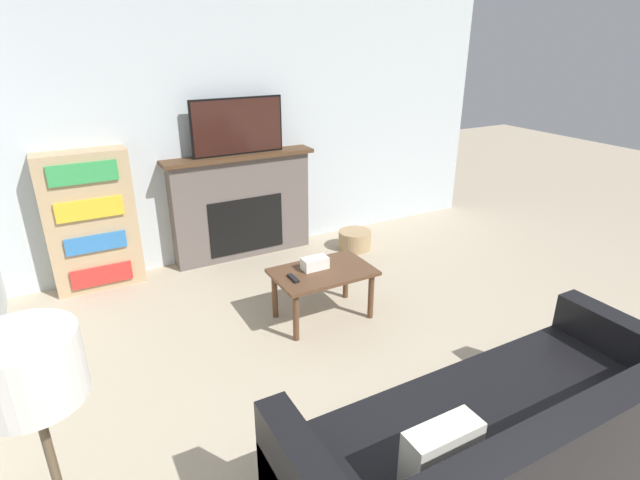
% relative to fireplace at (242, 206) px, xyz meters
% --- Properties ---
extents(wall_back, '(5.95, 0.06, 2.70)m').
position_rel_fireplace_xyz_m(wall_back, '(0.17, 0.14, 0.78)').
color(wall_back, silver).
rests_on(wall_back, ground_plane).
extents(fireplace, '(1.59, 0.28, 1.13)m').
position_rel_fireplace_xyz_m(fireplace, '(0.00, 0.00, 0.00)').
color(fireplace, '#605651').
rests_on(fireplace, ground_plane).
extents(tv, '(0.96, 0.03, 0.57)m').
position_rel_fireplace_xyz_m(tv, '(0.00, -0.02, 0.85)').
color(tv, black).
rests_on(tv, fireplace).
extents(couch, '(2.31, 0.99, 0.88)m').
position_rel_fireplace_xyz_m(couch, '(0.06, -3.62, -0.27)').
color(couch, black).
rests_on(couch, ground_plane).
extents(coffee_table, '(0.83, 0.53, 0.45)m').
position_rel_fireplace_xyz_m(coffee_table, '(0.12, -1.58, -0.19)').
color(coffee_table, brown).
rests_on(coffee_table, ground_plane).
extents(tissue_box, '(0.22, 0.12, 0.10)m').
position_rel_fireplace_xyz_m(tissue_box, '(0.07, -1.52, -0.07)').
color(tissue_box, white).
rests_on(tissue_box, coffee_table).
extents(remote_control, '(0.04, 0.15, 0.02)m').
position_rel_fireplace_xyz_m(remote_control, '(-0.17, -1.61, -0.11)').
color(remote_control, black).
rests_on(remote_control, coffee_table).
extents(bookshelf, '(0.79, 0.29, 1.32)m').
position_rel_fireplace_xyz_m(bookshelf, '(-1.49, -0.02, 0.09)').
color(bookshelf, tan).
rests_on(bookshelf, ground_plane).
extents(floor_lamp, '(0.32, 0.32, 1.49)m').
position_rel_fireplace_xyz_m(floor_lamp, '(-1.89, -3.39, 0.68)').
color(floor_lamp, '#2D2D2D').
rests_on(floor_lamp, ground_plane).
extents(storage_basket, '(0.37, 0.37, 0.21)m').
position_rel_fireplace_xyz_m(storage_basket, '(1.16, -0.45, -0.47)').
color(storage_basket, tan).
rests_on(storage_basket, ground_plane).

